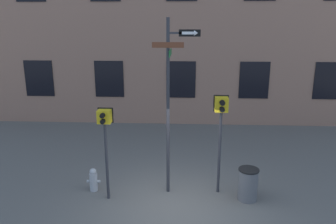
{
  "coord_description": "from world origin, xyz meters",
  "views": [
    {
      "loc": [
        0.2,
        -7.75,
        4.73
      ],
      "look_at": [
        -0.26,
        0.9,
        2.4
      ],
      "focal_mm": 35.0,
      "sensor_mm": 36.0,
      "label": 1
    }
  ],
  "objects": [
    {
      "name": "pedestrian_signal_left",
      "position": [
        -1.91,
        0.41,
        2.05
      ],
      "size": [
        0.41,
        0.4,
        2.6
      ],
      "color": "#2D2D33",
      "rests_on": "ground_plane"
    },
    {
      "name": "ground_plane",
      "position": [
        0.0,
        0.0,
        0.0
      ],
      "size": [
        60.0,
        60.0,
        0.0
      ],
      "primitive_type": "plane",
      "color": "#595651"
    },
    {
      "name": "fire_hydrant",
      "position": [
        -2.44,
        0.83,
        0.33
      ],
      "size": [
        0.39,
        0.23,
        0.69
      ],
      "color": "#A5A5A8",
      "rests_on": "ground_plane"
    },
    {
      "name": "trash_bin",
      "position": [
        1.97,
        0.55,
        0.46
      ],
      "size": [
        0.56,
        0.56,
        0.92
      ],
      "color": "#59595B",
      "rests_on": "ground_plane"
    },
    {
      "name": "street_sign_pole",
      "position": [
        -0.19,
        0.89,
        2.86
      ],
      "size": [
        1.25,
        1.1,
        4.91
      ],
      "color": "#2D2D33",
      "rests_on": "ground_plane"
    },
    {
      "name": "pedestrian_signal_right",
      "position": [
        1.19,
        0.93,
        2.27
      ],
      "size": [
        0.41,
        0.4,
        2.86
      ],
      "color": "#2D2D33",
      "rests_on": "ground_plane"
    }
  ]
}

